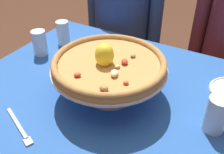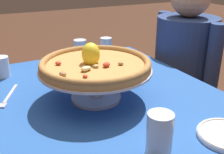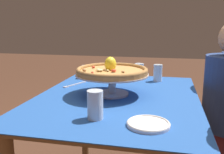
{
  "view_description": "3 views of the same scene",
  "coord_description": "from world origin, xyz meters",
  "px_view_note": "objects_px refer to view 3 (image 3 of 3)",
  "views": [
    {
      "loc": [
        0.37,
        -0.71,
        1.36
      ],
      "look_at": [
        0.01,
        -0.07,
        0.84
      ],
      "focal_mm": 41.78,
      "sensor_mm": 36.0,
      "label": 1
    },
    {
      "loc": [
        0.85,
        -0.42,
        1.2
      ],
      "look_at": [
        -0.01,
        0.03,
        0.8
      ],
      "focal_mm": 43.64,
      "sensor_mm": 36.0,
      "label": 2
    },
    {
      "loc": [
        1.38,
        0.27,
        1.14
      ],
      "look_at": [
        -0.01,
        -0.03,
        0.83
      ],
      "focal_mm": 40.71,
      "sensor_mm": 36.0,
      "label": 3
    }
  ],
  "objects_px": {
    "pizza_stand": "(112,79)",
    "water_glass_side_right": "(95,107)",
    "side_plate": "(148,124)",
    "water_glass_back_left": "(158,74)",
    "dinner_fork": "(74,85)",
    "water_glass_side_left": "(139,73)",
    "water_glass_front_left": "(86,73)",
    "pizza": "(112,70)"
  },
  "relations": [
    {
      "from": "pizza_stand",
      "to": "water_glass_side_right",
      "type": "relative_size",
      "value": 3.3
    },
    {
      "from": "pizza",
      "to": "dinner_fork",
      "type": "xyz_separation_m",
      "value": [
        -0.17,
        -0.3,
        -0.14
      ]
    },
    {
      "from": "pizza_stand",
      "to": "dinner_fork",
      "type": "height_order",
      "value": "pizza_stand"
    },
    {
      "from": "water_glass_side_right",
      "to": "side_plate",
      "type": "relative_size",
      "value": 0.72
    },
    {
      "from": "pizza_stand",
      "to": "pizza",
      "type": "xyz_separation_m",
      "value": [
        -0.0,
        -0.0,
        0.05
      ]
    },
    {
      "from": "water_glass_side_right",
      "to": "water_glass_front_left",
      "type": "xyz_separation_m",
      "value": [
        -0.79,
        -0.3,
        -0.01
      ]
    },
    {
      "from": "pizza_stand",
      "to": "side_plate",
      "type": "xyz_separation_m",
      "value": [
        0.42,
        0.24,
        -0.08
      ]
    },
    {
      "from": "pizza_stand",
      "to": "water_glass_side_right",
      "type": "distance_m",
      "value": 0.39
    },
    {
      "from": "water_glass_back_left",
      "to": "side_plate",
      "type": "bearing_deg",
      "value": -0.1
    },
    {
      "from": "water_glass_side_right",
      "to": "pizza",
      "type": "bearing_deg",
      "value": -178.42
    },
    {
      "from": "water_glass_back_left",
      "to": "side_plate",
      "type": "relative_size",
      "value": 0.68
    },
    {
      "from": "pizza_stand",
      "to": "dinner_fork",
      "type": "bearing_deg",
      "value": -119.24
    },
    {
      "from": "water_glass_back_left",
      "to": "side_plate",
      "type": "xyz_separation_m",
      "value": [
        0.82,
        -0.0,
        -0.05
      ]
    },
    {
      "from": "water_glass_side_left",
      "to": "water_glass_front_left",
      "type": "bearing_deg",
      "value": -84.95
    },
    {
      "from": "water_glass_side_left",
      "to": "water_glass_front_left",
      "type": "relative_size",
      "value": 1.25
    },
    {
      "from": "water_glass_front_left",
      "to": "dinner_fork",
      "type": "distance_m",
      "value": 0.24
    },
    {
      "from": "pizza_stand",
      "to": "water_glass_back_left",
      "type": "relative_size",
      "value": 3.47
    },
    {
      "from": "water_glass_side_left",
      "to": "pizza_stand",
      "type": "bearing_deg",
      "value": -13.79
    },
    {
      "from": "pizza_stand",
      "to": "water_glass_front_left",
      "type": "distance_m",
      "value": 0.5
    },
    {
      "from": "water_glass_side_left",
      "to": "water_glass_front_left",
      "type": "xyz_separation_m",
      "value": [
        0.04,
        -0.4,
        -0.01
      ]
    },
    {
      "from": "pizza_stand",
      "to": "side_plate",
      "type": "bearing_deg",
      "value": 30.4
    },
    {
      "from": "water_glass_back_left",
      "to": "water_glass_side_left",
      "type": "relative_size",
      "value": 1.02
    },
    {
      "from": "water_glass_side_left",
      "to": "water_glass_side_right",
      "type": "bearing_deg",
      "value": -6.8
    },
    {
      "from": "water_glass_back_left",
      "to": "dinner_fork",
      "type": "distance_m",
      "value": 0.6
    },
    {
      "from": "pizza_stand",
      "to": "water_glass_back_left",
      "type": "bearing_deg",
      "value": 149.09
    },
    {
      "from": "pizza",
      "to": "water_glass_back_left",
      "type": "distance_m",
      "value": 0.49
    },
    {
      "from": "water_glass_front_left",
      "to": "water_glass_back_left",
      "type": "bearing_deg",
      "value": 90.34
    },
    {
      "from": "pizza",
      "to": "water_glass_front_left",
      "type": "bearing_deg",
      "value": -144.47
    },
    {
      "from": "water_glass_side_right",
      "to": "dinner_fork",
      "type": "height_order",
      "value": "water_glass_side_right"
    },
    {
      "from": "water_glass_side_left",
      "to": "water_glass_side_right",
      "type": "xyz_separation_m",
      "value": [
        0.83,
        -0.1,
        0.0
      ]
    },
    {
      "from": "pizza_stand",
      "to": "dinner_fork",
      "type": "xyz_separation_m",
      "value": [
        -0.17,
        -0.3,
        -0.09
      ]
    },
    {
      "from": "pizza_stand",
      "to": "water_glass_side_left",
      "type": "distance_m",
      "value": 0.46
    },
    {
      "from": "water_glass_back_left",
      "to": "water_glass_side_left",
      "type": "bearing_deg",
      "value": -103.2
    },
    {
      "from": "pizza_stand",
      "to": "water_glass_side_right",
      "type": "height_order",
      "value": "water_glass_side_right"
    },
    {
      "from": "pizza",
      "to": "side_plate",
      "type": "height_order",
      "value": "pizza"
    },
    {
      "from": "side_plate",
      "to": "water_glass_back_left",
      "type": "bearing_deg",
      "value": 179.9
    },
    {
      "from": "water_glass_back_left",
      "to": "water_glass_front_left",
      "type": "relative_size",
      "value": 1.27
    },
    {
      "from": "pizza",
      "to": "side_plate",
      "type": "relative_size",
      "value": 2.3
    },
    {
      "from": "water_glass_front_left",
      "to": "side_plate",
      "type": "xyz_separation_m",
      "value": [
        0.82,
        0.53,
        -0.03
      ]
    },
    {
      "from": "pizza_stand",
      "to": "water_glass_side_left",
      "type": "relative_size",
      "value": 3.53
    },
    {
      "from": "dinner_fork",
      "to": "water_glass_side_left",
      "type": "bearing_deg",
      "value": 123.69
    },
    {
      "from": "pizza",
      "to": "water_glass_side_right",
      "type": "xyz_separation_m",
      "value": [
        0.39,
        0.01,
        -0.09
      ]
    }
  ]
}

